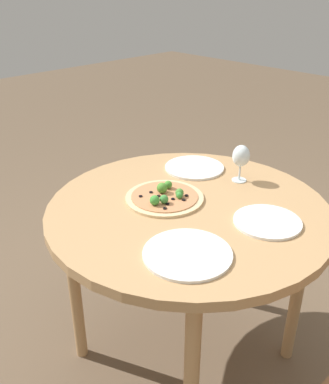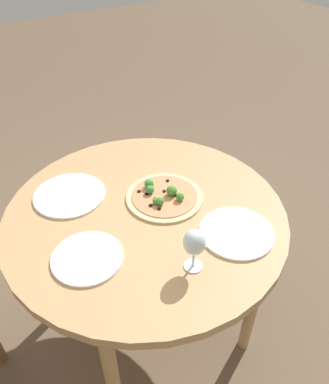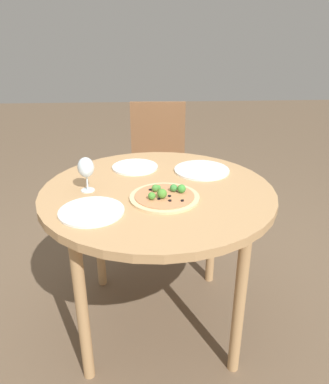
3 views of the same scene
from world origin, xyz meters
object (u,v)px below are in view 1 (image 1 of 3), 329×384
plate_side (194,167)px  wine_glass (240,156)px  plate_near (267,222)px  pizza (165,197)px  plate_far (187,254)px

plate_side → wine_glass: bearing=11.0°
plate_near → plate_side: same height
pizza → wine_glass: 0.36m
plate_far → plate_side: size_ratio=1.07×
wine_glass → plate_near: 0.36m
plate_side → plate_far: bearing=-49.9°
pizza → plate_side: (-0.11, 0.30, -0.01)m
plate_side → pizza: bearing=-69.0°
pizza → wine_glass: bearing=74.1°
wine_glass → plate_near: wine_glass is taller
plate_far → plate_near: bearing=79.1°
wine_glass → plate_side: size_ratio=0.60×
plate_far → plate_side: bearing=130.1°
plate_near → plate_side: size_ratio=0.90×
plate_near → plate_far: (-0.06, -0.34, 0.00)m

